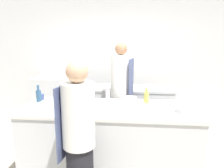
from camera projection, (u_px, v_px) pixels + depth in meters
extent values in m
cube|color=silver|center=(119.00, 59.00, 4.94)|extent=(8.00, 0.06, 2.80)
cube|color=silver|center=(110.00, 141.00, 3.06)|extent=(2.33, 0.85, 0.90)
cube|color=silver|center=(110.00, 109.00, 2.96)|extent=(2.43, 0.89, 0.04)
cube|color=silver|center=(120.00, 112.00, 4.27)|extent=(1.96, 0.58, 0.90)
cube|color=silver|center=(120.00, 88.00, 4.17)|extent=(2.04, 0.60, 0.04)
cube|color=silver|center=(55.00, 100.00, 4.83)|extent=(0.81, 0.74, 1.04)
cube|color=black|center=(50.00, 115.00, 4.53)|extent=(0.65, 0.01, 0.36)
cube|color=black|center=(48.00, 82.00, 4.38)|extent=(0.69, 0.01, 0.06)
cylinder|color=silver|center=(78.00, 115.00, 2.21)|extent=(0.34, 0.34, 0.67)
cube|color=#4C567F|center=(63.00, 122.00, 2.27)|extent=(0.06, 0.32, 0.79)
sphere|color=tan|center=(77.00, 72.00, 2.12)|extent=(0.22, 0.22, 0.22)
cylinder|color=black|center=(120.00, 123.00, 3.81)|extent=(0.29, 0.29, 0.82)
cylinder|color=white|center=(121.00, 78.00, 3.64)|extent=(0.34, 0.34, 0.77)
cube|color=#4C567F|center=(131.00, 85.00, 3.62)|extent=(0.08, 0.32, 0.87)
sphere|color=#9E7051|center=(121.00, 49.00, 3.54)|extent=(0.20, 0.20, 0.20)
cylinder|color=#19471E|center=(61.00, 104.00, 2.79)|extent=(0.07, 0.07, 0.19)
cylinder|color=#19471E|center=(61.00, 94.00, 2.76)|extent=(0.03, 0.03, 0.07)
cylinder|color=#2D5175|center=(39.00, 97.00, 3.08)|extent=(0.07, 0.07, 0.20)
cylinder|color=#2D5175|center=(38.00, 88.00, 3.05)|extent=(0.03, 0.03, 0.08)
cylinder|color=black|center=(90.00, 108.00, 2.67)|extent=(0.09, 0.09, 0.17)
cylinder|color=black|center=(90.00, 99.00, 2.65)|extent=(0.04, 0.04, 0.06)
cylinder|color=silver|center=(108.00, 96.00, 3.26)|extent=(0.06, 0.06, 0.15)
cylinder|color=silver|center=(108.00, 89.00, 3.23)|extent=(0.03, 0.03, 0.06)
cylinder|color=#5B2319|center=(68.00, 94.00, 3.35)|extent=(0.08, 0.08, 0.16)
cylinder|color=#5B2319|center=(67.00, 87.00, 3.33)|extent=(0.04, 0.04, 0.06)
cylinder|color=#B2A84C|center=(146.00, 98.00, 3.14)|extent=(0.08, 0.08, 0.16)
cylinder|color=#B2A84C|center=(146.00, 90.00, 3.12)|extent=(0.04, 0.04, 0.06)
cylinder|color=white|center=(45.00, 106.00, 2.88)|extent=(0.21, 0.21, 0.08)
cylinder|color=white|center=(134.00, 105.00, 2.90)|extent=(0.28, 0.28, 0.09)
cylinder|color=#B7BABC|center=(184.00, 110.00, 2.75)|extent=(0.20, 0.20, 0.06)
cylinder|color=#B7BABC|center=(129.00, 100.00, 3.21)|extent=(0.22, 0.22, 0.07)
cylinder|color=#33477F|center=(41.00, 97.00, 3.33)|extent=(0.10, 0.10, 0.08)
cube|color=white|center=(97.00, 106.00, 3.00)|extent=(0.33, 0.20, 0.01)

